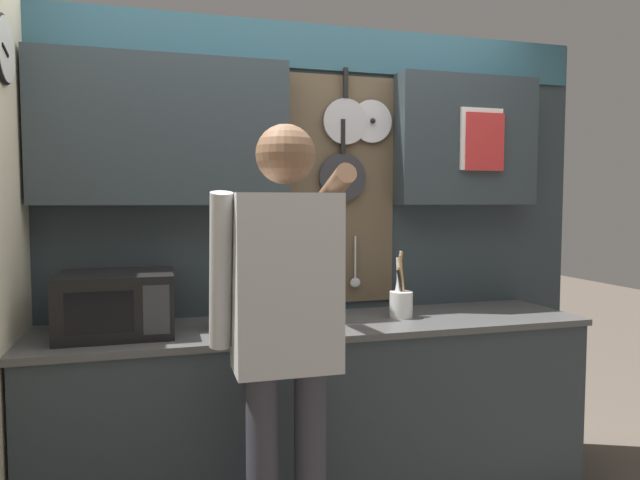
{
  "coord_description": "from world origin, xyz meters",
  "views": [
    {
      "loc": [
        -0.72,
        -2.55,
        1.47
      ],
      "look_at": [
        0.06,
        0.19,
        1.28
      ],
      "focal_mm": 32.0,
      "sensor_mm": 36.0,
      "label": 1
    }
  ],
  "objects_px": {
    "microwave": "(117,304)",
    "utensil_crock": "(400,301)",
    "person": "(285,318)",
    "knife_block": "(223,306)"
  },
  "relations": [
    {
      "from": "microwave",
      "to": "utensil_crock",
      "type": "relative_size",
      "value": 1.44
    },
    {
      "from": "utensil_crock",
      "to": "person",
      "type": "bearing_deg",
      "value": -141.8
    },
    {
      "from": "knife_block",
      "to": "person",
      "type": "bearing_deg",
      "value": -73.1
    },
    {
      "from": "knife_block",
      "to": "utensil_crock",
      "type": "height_order",
      "value": "utensil_crock"
    },
    {
      "from": "microwave",
      "to": "person",
      "type": "relative_size",
      "value": 0.27
    },
    {
      "from": "utensil_crock",
      "to": "knife_block",
      "type": "bearing_deg",
      "value": -179.86
    },
    {
      "from": "microwave",
      "to": "utensil_crock",
      "type": "xyz_separation_m",
      "value": [
        1.32,
        0.0,
        -0.05
      ]
    },
    {
      "from": "knife_block",
      "to": "utensil_crock",
      "type": "distance_m",
      "value": 0.87
    },
    {
      "from": "microwave",
      "to": "person",
      "type": "xyz_separation_m",
      "value": [
        0.62,
        -0.55,
        0.01
      ]
    },
    {
      "from": "utensil_crock",
      "to": "person",
      "type": "height_order",
      "value": "person"
    }
  ]
}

